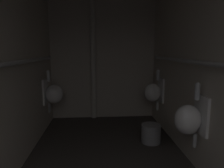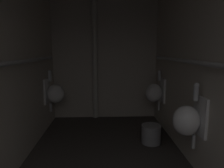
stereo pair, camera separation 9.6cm
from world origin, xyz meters
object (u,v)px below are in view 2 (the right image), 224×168
Objects in this scene: urinal_left_mid at (54,93)px; standpipe_back_wall at (95,61)px; waste_bin at (151,134)px; urinal_right_far at (155,92)px; urinal_right_mid at (188,120)px.

urinal_left_mid is 0.32× the size of standpipe_back_wall.
standpipe_back_wall is at bearing 35.08° from urinal_left_mid.
urinal_left_mid is at bearing -144.92° from standpipe_back_wall.
standpipe_back_wall reaches higher than waste_bin.
waste_bin is at bearing -107.54° from urinal_right_far.
urinal_right_far is 0.32× the size of standpipe_back_wall.
urinal_right_far is 2.56× the size of waste_bin.
standpipe_back_wall is (-1.11, 1.99, 0.55)m from urinal_right_mid.
urinal_left_mid is 1.82m from waste_bin.
standpipe_back_wall reaches higher than urinal_left_mid.
waste_bin is (1.60, -0.69, -0.51)m from urinal_left_mid.
urinal_right_mid is at bearing -60.83° from standpipe_back_wall.
standpipe_back_wall is 1.82m from waste_bin.
urinal_right_mid and urinal_right_far have the same top height.
urinal_right_mid is 1.48m from urinal_right_far.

